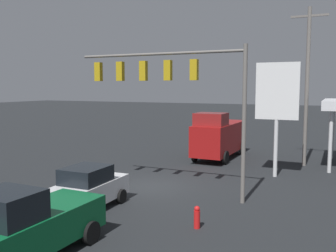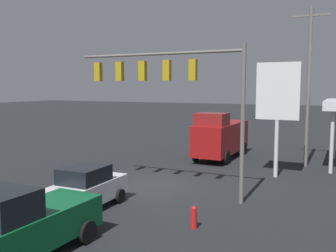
{
  "view_description": "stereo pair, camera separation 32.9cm",
  "coord_description": "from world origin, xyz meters",
  "px_view_note": "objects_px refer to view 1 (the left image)",
  "views": [
    {
      "loc": [
        -9.2,
        17.89,
        5.41
      ],
      "look_at": [
        0.0,
        -2.0,
        3.12
      ],
      "focal_mm": 40.0,
      "sensor_mm": 36.0,
      "label": 1
    },
    {
      "loc": [
        -9.5,
        17.75,
        5.41
      ],
      "look_at": [
        0.0,
        -2.0,
        3.12
      ],
      "focal_mm": 40.0,
      "sensor_mm": 36.0,
      "label": 2
    }
  ],
  "objects_px": {
    "price_sign": "(277,96)",
    "delivery_truck": "(219,136)",
    "traffic_signal_assembly": "(170,81)",
    "pickup_parked": "(27,226)",
    "sedan_far": "(86,189)",
    "utility_pole": "(307,84)",
    "fire_hydrant": "(197,217)"
  },
  "relations": [
    {
      "from": "utility_pole",
      "to": "delivery_truck",
      "type": "bearing_deg",
      "value": -1.57
    },
    {
      "from": "traffic_signal_assembly",
      "to": "pickup_parked",
      "type": "relative_size",
      "value": 1.72
    },
    {
      "from": "fire_hydrant",
      "to": "delivery_truck",
      "type": "bearing_deg",
      "value": -76.2
    },
    {
      "from": "delivery_truck",
      "to": "pickup_parked",
      "type": "distance_m",
      "value": 18.85
    },
    {
      "from": "price_sign",
      "to": "pickup_parked",
      "type": "bearing_deg",
      "value": 70.22
    },
    {
      "from": "delivery_truck",
      "to": "pickup_parked",
      "type": "relative_size",
      "value": 1.31
    },
    {
      "from": "traffic_signal_assembly",
      "to": "price_sign",
      "type": "xyz_separation_m",
      "value": [
        -4.3,
        -5.94,
        -0.8
      ]
    },
    {
      "from": "fire_hydrant",
      "to": "traffic_signal_assembly",
      "type": "bearing_deg",
      "value": -53.19
    },
    {
      "from": "traffic_signal_assembly",
      "to": "fire_hydrant",
      "type": "bearing_deg",
      "value": 126.81
    },
    {
      "from": "fire_hydrant",
      "to": "sedan_far",
      "type": "bearing_deg",
      "value": -0.13
    },
    {
      "from": "pickup_parked",
      "to": "delivery_truck",
      "type": "bearing_deg",
      "value": 179.58
    },
    {
      "from": "price_sign",
      "to": "fire_hydrant",
      "type": "height_order",
      "value": "price_sign"
    },
    {
      "from": "utility_pole",
      "to": "sedan_far",
      "type": "relative_size",
      "value": 2.42
    },
    {
      "from": "price_sign",
      "to": "sedan_far",
      "type": "relative_size",
      "value": 1.55
    },
    {
      "from": "traffic_signal_assembly",
      "to": "pickup_parked",
      "type": "height_order",
      "value": "traffic_signal_assembly"
    },
    {
      "from": "sedan_far",
      "to": "fire_hydrant",
      "type": "height_order",
      "value": "sedan_far"
    },
    {
      "from": "utility_pole",
      "to": "price_sign",
      "type": "distance_m",
      "value": 4.37
    },
    {
      "from": "price_sign",
      "to": "pickup_parked",
      "type": "height_order",
      "value": "price_sign"
    },
    {
      "from": "utility_pole",
      "to": "pickup_parked",
      "type": "distance_m",
      "value": 20.3
    },
    {
      "from": "sedan_far",
      "to": "delivery_truck",
      "type": "distance_m",
      "value": 14.23
    },
    {
      "from": "price_sign",
      "to": "delivery_truck",
      "type": "xyz_separation_m",
      "value": [
        4.84,
        -4.27,
        -3.2
      ]
    },
    {
      "from": "pickup_parked",
      "to": "fire_hydrant",
      "type": "relative_size",
      "value": 5.94
    },
    {
      "from": "utility_pole",
      "to": "fire_hydrant",
      "type": "xyz_separation_m",
      "value": [
        2.69,
        13.95,
        -5.21
      ]
    },
    {
      "from": "delivery_truck",
      "to": "traffic_signal_assembly",
      "type": "bearing_deg",
      "value": 4.37
    },
    {
      "from": "price_sign",
      "to": "delivery_truck",
      "type": "distance_m",
      "value": 7.21
    },
    {
      "from": "traffic_signal_assembly",
      "to": "utility_pole",
      "type": "height_order",
      "value": "utility_pole"
    },
    {
      "from": "pickup_parked",
      "to": "fire_hydrant",
      "type": "xyz_separation_m",
      "value": [
        -3.86,
        -4.72,
        -0.67
      ]
    },
    {
      "from": "traffic_signal_assembly",
      "to": "delivery_truck",
      "type": "xyz_separation_m",
      "value": [
        0.55,
        -10.21,
        -4.0
      ]
    },
    {
      "from": "utility_pole",
      "to": "fire_hydrant",
      "type": "distance_m",
      "value": 15.13
    },
    {
      "from": "fire_hydrant",
      "to": "pickup_parked",
      "type": "bearing_deg",
      "value": 50.72
    },
    {
      "from": "sedan_far",
      "to": "pickup_parked",
      "type": "xyz_separation_m",
      "value": [
        -1.33,
        4.74,
        0.16
      ]
    },
    {
      "from": "traffic_signal_assembly",
      "to": "utility_pole",
      "type": "distance_m",
      "value": 11.5
    }
  ]
}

